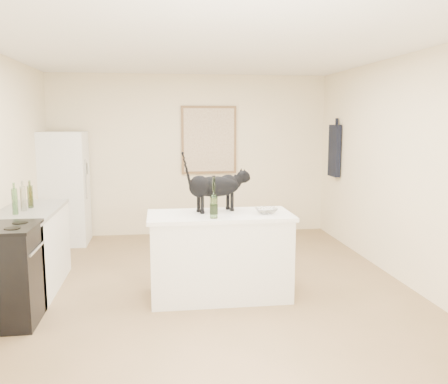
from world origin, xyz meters
TOP-DOWN VIEW (x-y plane):
  - floor at (0.00, 0.00)m, footprint 5.50×5.50m
  - ceiling at (0.00, 0.00)m, footprint 5.50×5.50m
  - wall_back at (0.00, 2.75)m, footprint 4.50×0.00m
  - wall_front at (0.00, -2.75)m, footprint 4.50×0.00m
  - wall_right at (2.25, 0.00)m, footprint 0.00×5.50m
  - island_base at (0.10, -0.20)m, footprint 1.44×0.67m
  - island_top at (0.10, -0.20)m, footprint 1.50×0.70m
  - left_cabinets at (-1.95, 0.30)m, footprint 0.60×1.40m
  - left_countertop at (-1.95, 0.30)m, footprint 0.62×1.44m
  - stove at (-1.95, -0.60)m, footprint 0.60×0.60m
  - fridge at (-1.95, 2.35)m, footprint 0.68×0.68m
  - artwork_frame at (0.30, 2.72)m, footprint 0.90×0.03m
  - artwork_canvas at (0.30, 2.70)m, footprint 0.82×0.00m
  - hanging_garment at (2.19, 2.05)m, footprint 0.08×0.34m
  - black_cat at (0.06, -0.08)m, footprint 0.72×0.40m
  - wine_bottle at (0.01, -0.42)m, footprint 0.09×0.09m
  - glass_bowl at (0.58, -0.26)m, footprint 0.25×0.25m
  - fridge_paper at (-1.60, 2.36)m, footprint 0.06×0.13m
  - counter_bottle_cluster at (-1.97, 0.30)m, footprint 0.12×0.56m

SIDE VIEW (x-z plane):
  - floor at x=0.00m, z-range 0.00..0.00m
  - island_base at x=0.10m, z-range 0.00..0.86m
  - left_cabinets at x=-1.95m, z-range 0.00..0.86m
  - stove at x=-1.95m, z-range 0.00..0.90m
  - fridge at x=-1.95m, z-range 0.00..1.70m
  - island_top at x=0.10m, z-range 0.86..0.90m
  - left_countertop at x=-1.95m, z-range 0.86..0.90m
  - glass_bowl at x=0.58m, z-range 0.90..0.96m
  - counter_bottle_cluster at x=-1.97m, z-range 0.89..1.16m
  - wine_bottle at x=0.01m, z-range 0.90..1.27m
  - black_cat at x=0.06m, z-range 0.90..1.38m
  - fridge_paper at x=-1.60m, z-range 1.06..1.24m
  - wall_back at x=0.00m, z-range -0.95..3.55m
  - wall_front at x=0.00m, z-range -0.95..3.55m
  - wall_right at x=2.25m, z-range -1.45..4.05m
  - hanging_garment at x=2.19m, z-range 1.00..1.80m
  - artwork_frame at x=0.30m, z-range 1.00..2.10m
  - artwork_canvas at x=0.30m, z-range 1.04..2.06m
  - ceiling at x=0.00m, z-range 2.60..2.60m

